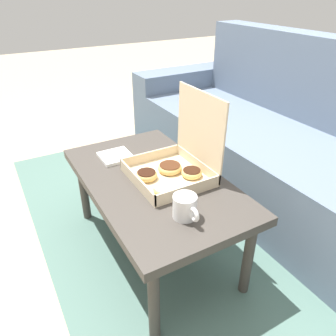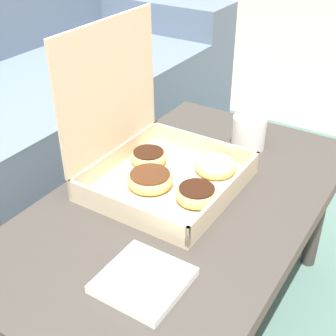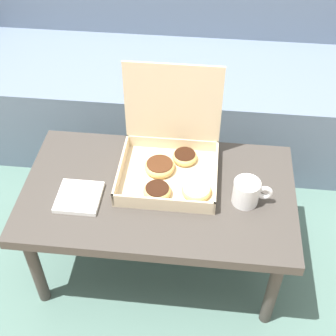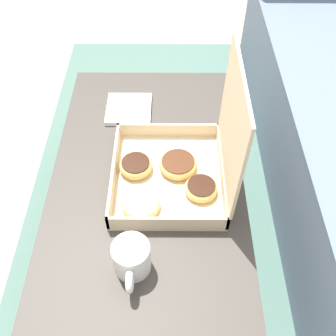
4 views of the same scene
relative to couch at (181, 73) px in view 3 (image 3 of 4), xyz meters
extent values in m
plane|color=tan|center=(0.00, -0.81, -0.32)|extent=(12.00, 12.00, 0.00)
cube|color=#4C6B60|center=(0.00, -0.51, -0.31)|extent=(2.69, 1.88, 0.01)
cube|color=slate|center=(0.00, -0.15, -0.10)|extent=(2.09, 0.62, 0.44)
cube|color=slate|center=(0.00, 0.25, 0.15)|extent=(2.09, 0.20, 0.94)
cube|color=#3D3833|center=(0.00, -0.94, 0.09)|extent=(0.97, 0.56, 0.04)
cylinder|color=#3D3833|center=(-0.42, -1.16, -0.12)|extent=(0.04, 0.04, 0.39)
cylinder|color=#3D3833|center=(0.42, -1.16, -0.12)|extent=(0.04, 0.04, 0.39)
cylinder|color=#3D3833|center=(-0.42, -0.72, -0.12)|extent=(0.04, 0.04, 0.39)
cylinder|color=#3D3833|center=(0.42, -0.72, -0.12)|extent=(0.04, 0.04, 0.39)
cube|color=beige|center=(0.03, -0.88, 0.12)|extent=(0.35, 0.32, 0.01)
cube|color=beige|center=(0.03, -1.03, 0.15)|extent=(0.35, 0.01, 0.05)
cube|color=beige|center=(0.03, -0.72, 0.15)|extent=(0.35, 0.01, 0.05)
cube|color=beige|center=(-0.14, -0.88, 0.15)|extent=(0.01, 0.32, 0.05)
cube|color=beige|center=(0.20, -0.88, 0.15)|extent=(0.01, 0.32, 0.05)
cube|color=beige|center=(0.03, -0.72, 0.33)|extent=(0.35, 0.01, 0.32)
torus|color=#E0B266|center=(-0.01, -0.85, 0.14)|extent=(0.11, 0.11, 0.03)
cylinder|color=#472614|center=(-0.01, -0.85, 0.15)|extent=(0.10, 0.10, 0.02)
torus|color=#E0B266|center=(0.14, -0.95, 0.14)|extent=(0.10, 0.10, 0.03)
cylinder|color=white|center=(0.14, -0.95, 0.14)|extent=(0.09, 0.09, 0.01)
torus|color=#E0B266|center=(0.00, -0.97, 0.14)|extent=(0.10, 0.10, 0.03)
cylinder|color=black|center=(0.00, -0.97, 0.15)|extent=(0.08, 0.08, 0.02)
torus|color=#E0B266|center=(0.08, -0.79, 0.14)|extent=(0.09, 0.09, 0.03)
cylinder|color=black|center=(0.08, -0.79, 0.15)|extent=(0.08, 0.08, 0.01)
cylinder|color=white|center=(0.30, -0.96, 0.16)|extent=(0.09, 0.09, 0.09)
torus|color=white|center=(0.36, -0.96, 0.17)|extent=(0.06, 0.02, 0.06)
cube|color=white|center=(-0.27, -1.01, 0.12)|extent=(0.15, 0.15, 0.02)
camera|label=1|loc=(1.13, -1.50, 0.89)|focal=35.00mm
camera|label=2|loc=(-0.77, -1.38, 0.75)|focal=50.00mm
camera|label=3|loc=(0.16, -2.07, 1.32)|focal=50.00mm
camera|label=4|loc=(0.74, -0.87, 1.01)|focal=42.00mm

